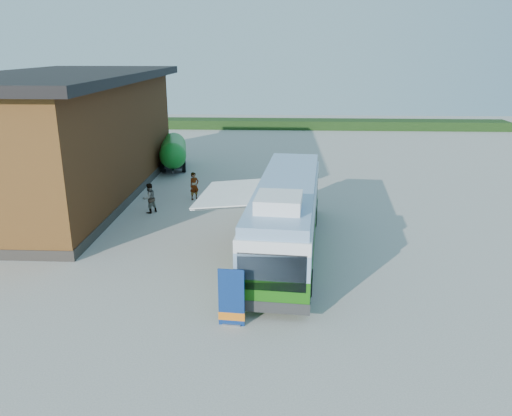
{
  "coord_description": "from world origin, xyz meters",
  "views": [
    {
      "loc": [
        2.35,
        -19.53,
        8.88
      ],
      "look_at": [
        1.27,
        3.63,
        1.4
      ],
      "focal_mm": 35.0,
      "sensor_mm": 36.0,
      "label": 1
    }
  ],
  "objects_px": {
    "person_b": "(149,198)",
    "picnic_table": "(255,233)",
    "person_a": "(194,186)",
    "bus": "(286,214)",
    "banner": "(231,303)",
    "slurry_tanker": "(173,151)"
  },
  "relations": [
    {
      "from": "person_b",
      "to": "slurry_tanker",
      "type": "relative_size",
      "value": 0.26
    },
    {
      "from": "person_a",
      "to": "person_b",
      "type": "bearing_deg",
      "value": -169.62
    },
    {
      "from": "bus",
      "to": "picnic_table",
      "type": "height_order",
      "value": "bus"
    },
    {
      "from": "person_b",
      "to": "slurry_tanker",
      "type": "height_order",
      "value": "slurry_tanker"
    },
    {
      "from": "banner",
      "to": "person_a",
      "type": "height_order",
      "value": "banner"
    },
    {
      "from": "picnic_table",
      "to": "person_b",
      "type": "bearing_deg",
      "value": 118.95
    },
    {
      "from": "bus",
      "to": "picnic_table",
      "type": "bearing_deg",
      "value": 158.7
    },
    {
      "from": "person_b",
      "to": "picnic_table",
      "type": "bearing_deg",
      "value": 95.4
    },
    {
      "from": "bus",
      "to": "person_b",
      "type": "bearing_deg",
      "value": 150.1
    },
    {
      "from": "bus",
      "to": "banner",
      "type": "height_order",
      "value": "bus"
    },
    {
      "from": "bus",
      "to": "banner",
      "type": "bearing_deg",
      "value": -101.08
    },
    {
      "from": "person_a",
      "to": "person_b",
      "type": "distance_m",
      "value": 3.4
    },
    {
      "from": "bus",
      "to": "slurry_tanker",
      "type": "distance_m",
      "value": 18.18
    },
    {
      "from": "picnic_table",
      "to": "person_a",
      "type": "xyz_separation_m",
      "value": [
        -4.05,
        7.29,
        0.25
      ]
    },
    {
      "from": "banner",
      "to": "slurry_tanker",
      "type": "xyz_separation_m",
      "value": [
        -6.55,
        22.5,
        0.55
      ]
    },
    {
      "from": "banner",
      "to": "person_b",
      "type": "relative_size",
      "value": 1.21
    },
    {
      "from": "banner",
      "to": "person_b",
      "type": "xyz_separation_m",
      "value": [
        -5.71,
        11.73,
        0.01
      ]
    },
    {
      "from": "picnic_table",
      "to": "person_a",
      "type": "distance_m",
      "value": 8.34
    },
    {
      "from": "banner",
      "to": "picnic_table",
      "type": "xyz_separation_m",
      "value": [
        0.43,
        7.11,
        -0.24
      ]
    },
    {
      "from": "banner",
      "to": "bus",
      "type": "bearing_deg",
      "value": 78.92
    },
    {
      "from": "person_a",
      "to": "person_b",
      "type": "relative_size",
      "value": 1.0
    },
    {
      "from": "bus",
      "to": "banner",
      "type": "distance_m",
      "value": 6.73
    }
  ]
}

